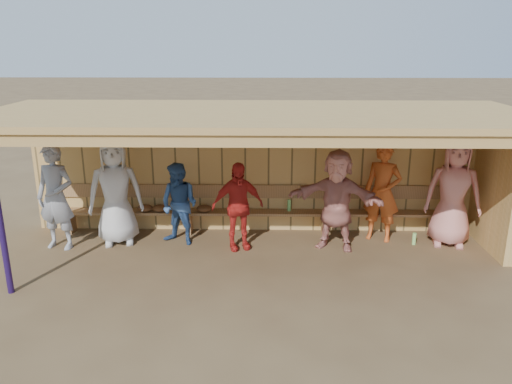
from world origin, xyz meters
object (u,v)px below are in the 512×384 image
at_px(player_b, 115,191).
at_px(player_c, 179,204).
at_px(player_a, 56,197).
at_px(player_d, 238,206).
at_px(bench, 257,206).
at_px(player_g, 382,193).
at_px(player_f, 336,200).
at_px(player_h, 453,192).

bearing_deg(player_b, player_c, -16.77).
relative_size(player_a, player_d, 1.20).
bearing_deg(bench, player_c, -157.35).
height_order(player_g, bench, player_g).
height_order(player_b, player_c, player_b).
height_order(player_c, player_g, player_g).
height_order(player_c, bench, player_c).
bearing_deg(player_f, player_b, -163.78).
height_order(player_f, player_g, player_g).
bearing_deg(player_c, player_g, 28.80).
bearing_deg(bench, player_b, -167.80).
xyz_separation_m(player_d, bench, (0.32, 0.78, -0.26)).
xyz_separation_m(player_b, player_g, (4.85, 0.24, -0.07)).
relative_size(player_a, player_h, 0.95).
relative_size(player_d, player_h, 0.80).
bearing_deg(player_h, player_c, -166.35).
xyz_separation_m(player_c, player_d, (1.06, -0.20, 0.04)).
relative_size(player_a, player_g, 1.04).
relative_size(player_c, player_g, 0.82).
relative_size(player_b, player_d, 1.24).
relative_size(player_a, player_c, 1.26).
distance_m(player_a, player_f, 4.93).
bearing_deg(player_b, player_h, -14.98).
height_order(player_d, player_f, player_f).
relative_size(player_b, player_h, 0.99).
bearing_deg(player_d, player_c, 151.75).
bearing_deg(player_h, player_f, -161.52).
xyz_separation_m(player_a, player_b, (0.98, 0.27, 0.04)).
xyz_separation_m(player_c, player_h, (4.91, 0.06, 0.24)).
distance_m(player_c, player_h, 4.91).
distance_m(player_f, bench, 1.63).
xyz_separation_m(player_a, player_f, (4.93, 0.09, -0.05)).
distance_m(player_b, player_f, 3.96).
bearing_deg(bench, player_a, -166.94).
distance_m(player_d, player_f, 1.74).
bearing_deg(player_f, player_g, 43.74).
relative_size(player_d, bench, 0.21).
relative_size(player_c, player_h, 0.76).
height_order(player_c, player_d, player_d).
bearing_deg(bench, player_f, -27.04).
distance_m(player_c, player_g, 3.71).
xyz_separation_m(player_a, bench, (3.52, 0.82, -0.42)).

